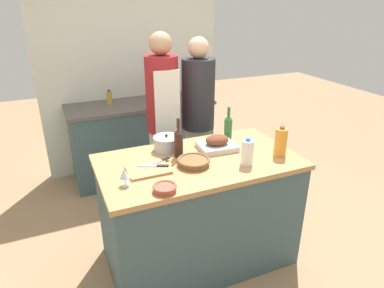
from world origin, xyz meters
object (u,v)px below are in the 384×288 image
Objects in this scene: person_cook_guest at (198,115)px; wine_bottle_dark at (228,126)px; juice_jug at (281,142)px; cutting_board at (148,170)px; stand_mixer at (171,88)px; mixing_bowl at (165,188)px; person_cook_aproned at (163,116)px; stock_pot at (167,143)px; knife_paring at (160,161)px; condiment_bottle_tall at (109,98)px; roasting_pan at (217,144)px; wine_bottle_green at (179,142)px; condiment_bottle_short at (193,94)px; wine_glass_left at (125,174)px; knife_chef at (154,166)px; condiment_bottle_extra at (187,93)px; wicker_basket at (194,162)px; milk_jug at (247,152)px.

wine_bottle_dark is at bearing -70.29° from person_cook_guest.
juice_jug is 1.08m from person_cook_guest.
cutting_board is 0.89m from wine_bottle_dark.
stand_mixer is at bearing 91.54° from wine_bottle_dark.
mixing_bowl is at bearing -111.37° from stand_mixer.
person_cook_aproned is at bearing 64.86° from cutting_board.
stock_pot is 1.18× the size of knife_paring.
condiment_bottle_tall is (-0.18, 1.47, 0.02)m from stock_pot.
mixing_bowl is at bearing -143.09° from roasting_pan.
wine_bottle_green is (0.27, 0.45, 0.10)m from mixing_bowl.
condiment_bottle_short is 0.08× the size of person_cook_aproned.
person_cook_aproned is (0.42, 0.89, 0.07)m from cutting_board.
wine_glass_left is at bearing 140.83° from mixing_bowl.
person_cook_aproned is at bearing 67.03° from knife_chef.
knife_paring is 0.86m from person_cook_aproned.
mixing_bowl is (-0.61, -0.46, -0.02)m from roasting_pan.
condiment_bottle_tall is at bearing 96.95° from stock_pot.
condiment_bottle_extra is 0.10× the size of person_cook_guest.
person_cook_aproned is (0.17, 0.59, 0.02)m from stock_pot.
person_cook_guest reaches higher than wicker_basket.
stock_pot is 1.04× the size of milk_jug.
person_cook_aproned reaches higher than wicker_basket.
condiment_bottle_short reaches higher than knife_paring.
condiment_bottle_extra reaches higher than mixing_bowl.
condiment_bottle_extra is at bearing 94.54° from person_cook_guest.
roasting_pan is 1.49m from condiment_bottle_extra.
cutting_board is at bearing -115.03° from person_cook_aproned.
knife_chef is at bearing -167.83° from roasting_pan.
wicker_basket is at bearing 9.79° from wine_glass_left.
juice_jug is at bearing -66.23° from wine_bottle_dark.
stock_pot is 1.74× the size of wine_glass_left.
wine_bottle_dark reaches higher than roasting_pan.
stock_pot is 0.65m from mixing_bowl.
person_cook_aproned is (-0.54, -0.70, 0.01)m from condiment_bottle_extra.
wine_bottle_green is at bearing -108.16° from stand_mixer.
milk_jug is at bearing -17.66° from knife_chef.
knife_chef is 1.82m from condiment_bottle_extra.
wine_bottle_green reaches higher than wicker_basket.
juice_jug reaches higher than roasting_pan.
stand_mixer is at bearing 83.95° from roasting_pan.
person_cook_guest is at bearing 92.04° from wine_bottle_dark.
stand_mixer is at bearing 87.48° from milk_jug.
condiment_bottle_short is at bearing 73.94° from roasting_pan.
mixing_bowl is 0.72× the size of knife_chef.
milk_jug is 0.58× the size of stand_mixer.
stand_mixer is 0.20× the size of person_cook_aproned.
person_cook_aproned reaches higher than cutting_board.
wine_bottle_green is 0.76m from person_cook_aproned.
condiment_bottle_extra is at bearing 56.20° from wine_glass_left.
wine_glass_left is 0.74× the size of condiment_bottle_extra.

